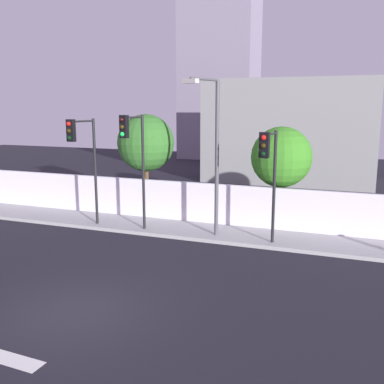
{
  "coord_description": "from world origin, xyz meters",
  "views": [
    {
      "loc": [
        6.82,
        -9.24,
        5.38
      ],
      "look_at": [
        0.84,
        6.5,
        2.12
      ],
      "focal_mm": 41.97,
      "sensor_mm": 36.0,
      "label": 1
    }
  ],
  "objects_px": {
    "traffic_light_center": "(269,163)",
    "street_lamp_curbside": "(213,145)",
    "roadside_tree_midleft": "(281,157)",
    "traffic_light_right": "(133,148)",
    "roadside_tree_leftmost": "(146,143)",
    "traffic_light_left": "(83,149)"
  },
  "relations": [
    {
      "from": "street_lamp_curbside",
      "to": "roadside_tree_midleft",
      "type": "distance_m",
      "value": 3.76
    },
    {
      "from": "traffic_light_center",
      "to": "roadside_tree_leftmost",
      "type": "bearing_deg",
      "value": 151.58
    },
    {
      "from": "traffic_light_center",
      "to": "street_lamp_curbside",
      "type": "xyz_separation_m",
      "value": [
        -2.35,
        0.7,
        0.54
      ]
    },
    {
      "from": "traffic_light_right",
      "to": "roadside_tree_midleft",
      "type": "xyz_separation_m",
      "value": [
        5.43,
        3.49,
        -0.54
      ]
    },
    {
      "from": "traffic_light_left",
      "to": "traffic_light_right",
      "type": "xyz_separation_m",
      "value": [
        2.3,
        0.2,
        0.1
      ]
    },
    {
      "from": "traffic_light_center",
      "to": "street_lamp_curbside",
      "type": "relative_size",
      "value": 0.69
    },
    {
      "from": "street_lamp_curbside",
      "to": "roadside_tree_leftmost",
      "type": "distance_m",
      "value": 5.34
    },
    {
      "from": "traffic_light_left",
      "to": "traffic_light_center",
      "type": "distance_m",
      "value": 7.9
    },
    {
      "from": "traffic_light_left",
      "to": "roadside_tree_midleft",
      "type": "bearing_deg",
      "value": 25.53
    },
    {
      "from": "traffic_light_center",
      "to": "roadside_tree_leftmost",
      "type": "xyz_separation_m",
      "value": [
        -6.78,
        3.67,
        0.24
      ]
    },
    {
      "from": "traffic_light_right",
      "to": "roadside_tree_midleft",
      "type": "distance_m",
      "value": 6.48
    },
    {
      "from": "traffic_light_left",
      "to": "street_lamp_curbside",
      "type": "height_order",
      "value": "street_lamp_curbside"
    },
    {
      "from": "traffic_light_center",
      "to": "traffic_light_right",
      "type": "xyz_separation_m",
      "value": [
        -5.6,
        0.18,
        0.35
      ]
    },
    {
      "from": "traffic_light_left",
      "to": "traffic_light_center",
      "type": "bearing_deg",
      "value": 0.18
    },
    {
      "from": "roadside_tree_leftmost",
      "to": "traffic_light_center",
      "type": "bearing_deg",
      "value": -28.42
    },
    {
      "from": "traffic_light_right",
      "to": "street_lamp_curbside",
      "type": "relative_size",
      "value": 0.78
    },
    {
      "from": "street_lamp_curbside",
      "to": "roadside_tree_leftmost",
      "type": "xyz_separation_m",
      "value": [
        -4.43,
        2.97,
        -0.3
      ]
    },
    {
      "from": "traffic_light_center",
      "to": "traffic_light_right",
      "type": "distance_m",
      "value": 5.62
    },
    {
      "from": "roadside_tree_midleft",
      "to": "traffic_light_center",
      "type": "bearing_deg",
      "value": -87.39
    },
    {
      "from": "traffic_light_center",
      "to": "roadside_tree_midleft",
      "type": "height_order",
      "value": "roadside_tree_midleft"
    },
    {
      "from": "traffic_light_left",
      "to": "roadside_tree_leftmost",
      "type": "xyz_separation_m",
      "value": [
        1.12,
        3.69,
        -0.01
      ]
    },
    {
      "from": "street_lamp_curbside",
      "to": "roadside_tree_leftmost",
      "type": "bearing_deg",
      "value": 146.14
    }
  ]
}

